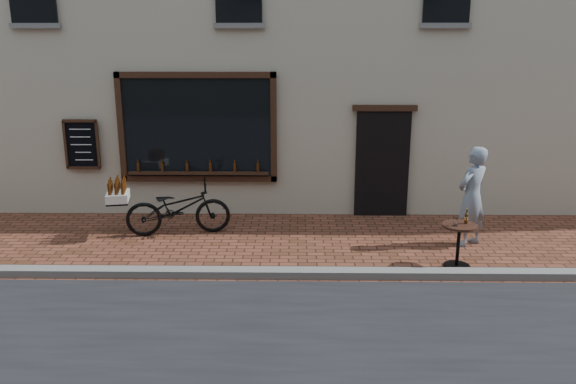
{
  "coord_description": "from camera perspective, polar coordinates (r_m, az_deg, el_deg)",
  "views": [
    {
      "loc": [
        0.12,
        -7.92,
        3.54
      ],
      "look_at": [
        -0.02,
        1.2,
        1.1
      ],
      "focal_mm": 35.0,
      "sensor_mm": 36.0,
      "label": 1
    }
  ],
  "objects": [
    {
      "name": "kerb",
      "position": [
        8.83,
        0.0,
        -8.22
      ],
      "size": [
        90.0,
        0.25,
        0.12
      ],
      "primitive_type": "cube",
      "color": "slate",
      "rests_on": "ground"
    },
    {
      "name": "bistro_table",
      "position": [
        9.46,
        16.98,
        -4.36
      ],
      "size": [
        0.56,
        0.56,
        0.96
      ],
      "color": "black",
      "rests_on": "ground"
    },
    {
      "name": "cargo_bicycle",
      "position": [
        10.78,
        -11.3,
        -1.57
      ],
      "size": [
        2.32,
        1.05,
        1.09
      ],
      "rotation": [
        0.0,
        0.0,
        1.77
      ],
      "color": "black",
      "rests_on": "ground"
    },
    {
      "name": "pedestrian",
      "position": [
        10.44,
        18.19,
        -0.44
      ],
      "size": [
        0.78,
        0.74,
        1.8
      ],
      "primitive_type": "imported",
      "rotation": [
        0.0,
        0.0,
        3.78
      ],
      "color": "gray",
      "rests_on": "ground"
    },
    {
      "name": "ground",
      "position": [
        8.67,
        -0.01,
        -9.11
      ],
      "size": [
        90.0,
        90.0,
        0.0
      ],
      "primitive_type": "plane",
      "color": "#522B1A",
      "rests_on": "ground"
    }
  ]
}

